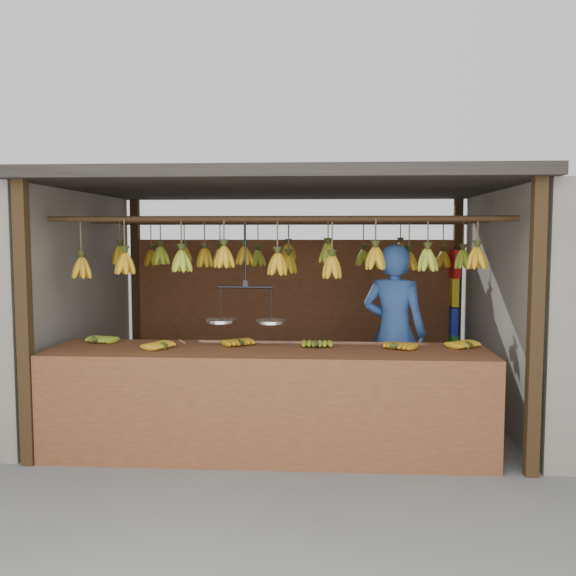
{
  "coord_description": "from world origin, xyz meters",
  "views": [
    {
      "loc": [
        0.42,
        -6.44,
        1.87
      ],
      "look_at": [
        0.0,
        0.3,
        1.3
      ],
      "focal_mm": 40.0,
      "sensor_mm": 36.0,
      "label": 1
    }
  ],
  "objects": [
    {
      "name": "bag_bundles",
      "position": [
        1.94,
        1.35,
        1.0
      ],
      "size": [
        0.08,
        0.26,
        1.36
      ],
      "color": "red",
      "rests_on": "ground"
    },
    {
      "name": "hanging_bananas",
      "position": [
        -0.0,
        -0.0,
        1.63
      ],
      "size": [
        3.64,
        2.23,
        0.4
      ],
      "color": "#C28B14",
      "rests_on": "ground"
    },
    {
      "name": "balance_scale",
      "position": [
        -0.28,
        -1.0,
        1.17
      ],
      "size": [
        0.69,
        0.27,
        0.89
      ],
      "color": "black",
      "rests_on": "ground"
    },
    {
      "name": "ground",
      "position": [
        0.0,
        0.0,
        0.0
      ],
      "size": [
        80.0,
        80.0,
        0.0
      ],
      "primitive_type": "plane",
      "color": "#5B5B57"
    },
    {
      "name": "stall",
      "position": [
        0.0,
        0.33,
        1.97
      ],
      "size": [
        4.3,
        3.3,
        2.4
      ],
      "color": "black",
      "rests_on": "ground"
    },
    {
      "name": "vendor",
      "position": [
        1.09,
        -0.03,
        0.89
      ],
      "size": [
        0.76,
        0.64,
        1.78
      ],
      "primitive_type": "imported",
      "rotation": [
        0.0,
        0.0,
        2.75
      ],
      "color": "#3359A5",
      "rests_on": "ground"
    },
    {
      "name": "counter",
      "position": [
        -0.08,
        -1.23,
        0.71
      ],
      "size": [
        3.72,
        0.85,
        0.96
      ],
      "color": "brown",
      "rests_on": "ground"
    }
  ]
}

